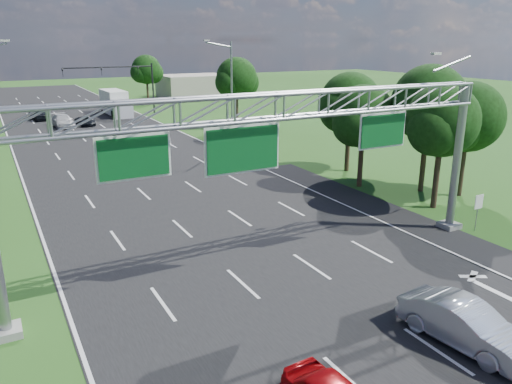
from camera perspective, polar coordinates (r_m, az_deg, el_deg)
ground at (r=38.81m, az=-11.60°, el=1.49°), size 220.00×220.00×0.00m
road at (r=38.81m, az=-11.60°, el=1.49°), size 18.00×180.00×0.02m
road_flare at (r=30.52m, az=16.75°, el=-3.17°), size 3.00×30.00×0.02m
sign_gantry at (r=21.24m, az=2.88°, el=8.17°), size 23.50×1.00×9.56m
regulatory_sign at (r=29.80m, az=24.08°, el=-1.37°), size 0.60×0.08×2.10m
traffic_signal at (r=73.36m, az=-14.46°, el=12.58°), size 12.21×0.24×7.00m
streetlight_r_mid at (r=51.08m, az=-3.00°, el=11.84°), size 2.97×0.22×10.16m
tree_cluster_right at (r=36.03m, az=16.90°, el=8.57°), size 9.91×14.60×8.68m
tree_verge_rd at (r=60.36m, az=-2.19°, el=12.69°), size 5.76×4.80×8.28m
tree_verge_re at (r=87.66m, az=-12.38°, el=13.37°), size 5.76×4.80×7.84m
building_right at (r=94.84m, az=-7.08°, el=11.94°), size 12.00×9.00×4.00m
silver_sedan at (r=19.15m, az=22.77°, el=-13.76°), size 2.20×4.85×1.54m
car_queue_a at (r=65.29m, az=-21.23°, el=7.58°), size 2.43×5.31×1.51m
car_queue_b at (r=65.70m, az=-18.93°, el=7.67°), size 2.17×3.99×1.06m
car_queue_c at (r=72.62m, az=-23.56°, el=8.20°), size 2.51×4.92×1.60m
car_queue_d at (r=52.19m, az=-11.43°, el=6.24°), size 1.90×4.44×1.42m
box_truck at (r=73.92m, az=-15.77°, el=9.73°), size 2.72×8.90×3.35m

